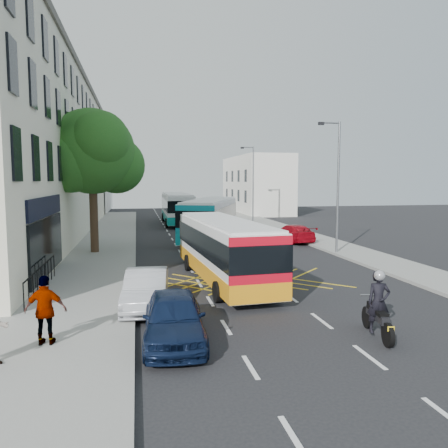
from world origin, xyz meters
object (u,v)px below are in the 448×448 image
bus_far (177,208)px  distant_car_silver (206,213)px  pedestrian_far (46,310)px  street_tree (92,152)px  lamp_far (252,180)px  parked_car_silver (146,289)px  red_hatchback (293,233)px  bus_near (224,249)px  lamp_near (337,180)px  bus_mid (210,219)px  parked_car_blue (174,317)px  distant_car_grey (173,213)px  motorbike (378,306)px  distant_car_dark (209,207)px

bus_far → distant_car_silver: (4.22, 7.10, -1.07)m
pedestrian_far → bus_far: bearing=-94.0°
street_tree → lamp_far: street_tree is taller
street_tree → pedestrian_far: street_tree is taller
street_tree → parked_car_silver: bearing=-76.8°
bus_far → parked_car_silver: 30.77m
red_hatchback → distant_car_silver: red_hatchback is taller
street_tree → pedestrian_far: size_ratio=4.64×
bus_near → pedestrian_far: (-6.30, -7.01, -0.39)m
lamp_near → lamp_far: (0.00, 20.00, 0.00)m
lamp_near → red_hatchback: 6.94m
parked_car_silver → bus_mid: bearing=78.5°
bus_far → distant_car_silver: 8.33m
parked_car_blue → bus_mid: bearing=80.8°
lamp_far → parked_car_silver: lamp_far is taller
bus_near → distant_car_grey: size_ratio=2.40×
red_hatchback → distant_car_grey: red_hatchback is taller
street_tree → parked_car_silver: street_tree is taller
bus_near → bus_far: (0.32, 26.90, 0.21)m
lamp_far → motorbike: 34.32m
pedestrian_far → parked_car_blue: bearing=-174.8°
street_tree → red_hatchback: (14.01, 2.69, -5.63)m
lamp_far → bus_mid: size_ratio=0.70×
bus_near → distant_car_silver: (4.54, 34.00, -0.86)m
motorbike → parked_car_silver: 7.87m
lamp_near → motorbike: bearing=-110.8°
parked_car_blue → distant_car_silver: 41.78m
lamp_near → bus_far: lamp_near is taller
lamp_near → lamp_far: size_ratio=1.00×
distant_car_dark → distant_car_grey: bearing=51.5°
motorbike → parked_car_blue: 5.94m
distant_car_grey → street_tree: bearing=-102.0°
street_tree → distant_car_silver: (11.01, 25.23, -5.67)m
bus_mid → bus_near: bearing=-77.2°
bus_mid → distant_car_grey: bus_mid is taller
bus_near → motorbike: (3.02, -7.92, -0.54)m
bus_mid → distant_car_grey: bearing=112.8°
bus_mid → distant_car_dark: bearing=100.7°
distant_car_silver → pedestrian_far: size_ratio=1.93×
bus_near → bus_mid: bus_mid is taller
distant_car_silver → pedestrian_far: (-10.84, -41.01, 0.47)m
bus_near → distant_car_grey: bearing=85.2°
distant_car_silver → bus_mid: bearing=89.8°
lamp_near → distant_car_grey: 30.91m
street_tree → distant_car_silver: 28.10m
distant_car_silver → lamp_far: bearing=122.1°
lamp_far → distant_car_dark: lamp_far is taller
motorbike → parked_car_silver: (-6.58, 4.31, -0.25)m
lamp_near → motorbike: size_ratio=3.56×
bus_mid → parked_car_silver: size_ratio=2.74×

